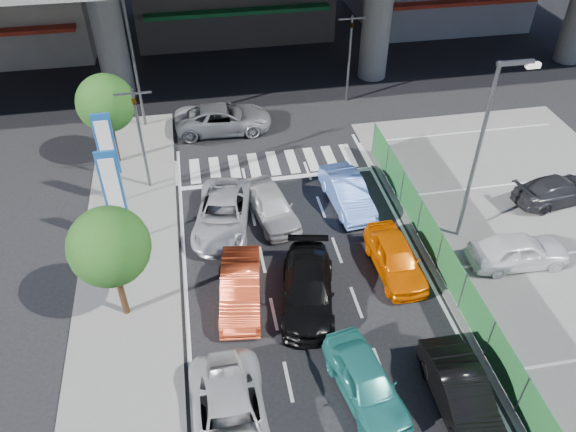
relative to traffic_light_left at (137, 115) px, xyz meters
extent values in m
plane|color=black|center=(6.20, -12.00, -3.94)|extent=(120.00, 120.00, 0.00)
cube|color=slate|center=(-0.80, -8.00, -3.88)|extent=(4.00, 30.00, 0.12)
cylinder|color=slate|center=(-1.80, 10.00, 0.06)|extent=(1.80, 1.80, 8.00)
cylinder|color=slate|center=(14.20, 10.00, 0.06)|extent=(1.80, 1.80, 8.00)
cube|color=#156A2E|center=(6.20, 15.90, -1.14)|extent=(12.60, 1.60, 0.25)
cube|color=#A02313|center=(22.20, 14.90, -1.14)|extent=(10.80, 1.60, 0.25)
cylinder|color=#595B60|center=(0.00, 0.00, -1.34)|extent=(0.14, 0.14, 5.20)
cube|color=#595B60|center=(0.00, 0.00, 1.06)|extent=(1.60, 0.08, 0.08)
imported|color=black|center=(0.00, 0.00, 0.76)|extent=(0.26, 1.24, 0.50)
cylinder|color=#595B60|center=(11.70, 7.00, -1.34)|extent=(0.14, 0.14, 5.20)
cube|color=#595B60|center=(11.70, 7.00, 1.06)|extent=(1.60, 0.08, 0.08)
imported|color=black|center=(11.70, 7.00, 0.76)|extent=(0.26, 1.24, 0.50)
cylinder|color=#595B60|center=(13.20, -6.00, 0.06)|extent=(0.16, 0.16, 8.00)
cube|color=#595B60|center=(13.80, -6.00, 3.96)|extent=(1.40, 0.15, 0.15)
cube|color=silver|center=(14.50, -6.00, 3.81)|extent=(0.50, 0.22, 0.18)
cylinder|color=#595B60|center=(-0.30, 6.00, 0.06)|extent=(0.16, 0.16, 8.00)
cylinder|color=#595B60|center=(-1.00, -4.00, -2.84)|extent=(0.10, 0.10, 2.20)
cube|color=#14488F|center=(-1.00, -4.00, -0.74)|extent=(0.80, 0.12, 3.00)
cube|color=white|center=(-1.00, -4.07, -0.74)|extent=(0.60, 0.02, 2.40)
cylinder|color=#595B60|center=(-1.40, -1.00, -2.84)|extent=(0.10, 0.10, 2.20)
cube|color=#14488F|center=(-1.40, -1.00, -0.74)|extent=(0.80, 0.12, 3.00)
cube|color=white|center=(-1.40, -1.07, -0.74)|extent=(0.60, 0.02, 2.40)
cylinder|color=#382314|center=(-0.80, -8.00, -2.74)|extent=(0.24, 0.24, 2.40)
sphere|color=#1C4914|center=(-0.80, -8.00, -0.54)|extent=(2.80, 2.80, 2.80)
cylinder|color=#382314|center=(-1.60, 2.50, -2.74)|extent=(0.24, 0.24, 2.40)
sphere|color=#1C4914|center=(-1.60, 2.50, -0.54)|extent=(2.80, 2.80, 2.80)
imported|color=silver|center=(2.58, -13.51, -3.25)|extent=(2.38, 5.01, 1.38)
imported|color=teal|center=(6.96, -12.92, -3.25)|extent=(2.31, 4.27, 1.38)
imported|color=black|center=(9.79, -13.89, -3.25)|extent=(1.51, 4.20, 1.38)
imported|color=red|center=(3.49, -8.10, -3.25)|extent=(1.99, 4.34, 1.38)
imported|color=black|center=(5.98, -8.61, -3.25)|extent=(2.87, 5.05, 1.38)
imported|color=#EF6400|center=(9.77, -7.58, -3.25)|extent=(1.74, 4.09, 1.38)
imported|color=#B0B1B8|center=(3.23, -3.56, -3.25)|extent=(3.25, 5.33, 1.38)
imported|color=silver|center=(5.45, -3.35, -3.25)|extent=(2.38, 4.29, 1.38)
imported|color=#5D88E9|center=(9.01, -3.02, -3.25)|extent=(1.85, 4.31, 1.38)
imported|color=#9C9EA4|center=(4.03, 4.78, -3.20)|extent=(5.38, 2.64, 1.47)
imported|color=white|center=(14.79, -8.14, -3.18)|extent=(4.12, 1.79, 1.38)
imported|color=#28282C|center=(18.62, -4.57, -3.26)|extent=(4.42, 2.30, 1.22)
cone|color=#EE3B0D|center=(11.80, -7.99, -3.54)|extent=(0.40, 0.40, 0.67)
camera|label=1|loc=(2.60, -22.84, 12.19)|focal=35.00mm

